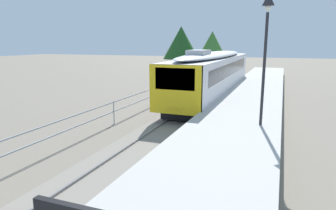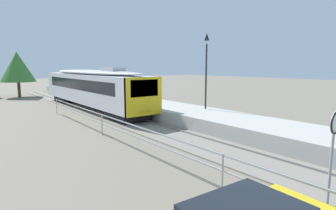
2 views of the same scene
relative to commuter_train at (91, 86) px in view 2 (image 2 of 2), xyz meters
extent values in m
plane|color=slate|center=(-3.00, -8.49, -2.14)|extent=(160.00, 160.00, 0.00)
cube|color=gray|center=(0.00, -8.49, -2.11)|extent=(3.20, 60.00, 0.06)
cube|color=slate|center=(-0.72, -8.49, -2.04)|extent=(0.08, 60.00, 0.08)
cube|color=slate|center=(0.72, -8.49, -2.04)|extent=(0.08, 60.00, 0.08)
cube|color=silver|center=(0.00, 0.11, -0.18)|extent=(2.80, 18.09, 2.55)
cube|color=yellow|center=(0.00, -8.84, -0.18)|extent=(2.80, 0.24, 2.55)
cube|color=black|center=(0.00, -8.92, 0.38)|extent=(2.13, 0.08, 1.12)
cube|color=black|center=(0.00, 0.11, 0.23)|extent=(2.82, 15.19, 0.92)
ellipsoid|color=#B2B5BA|center=(0.00, 0.11, 1.28)|extent=(2.69, 17.37, 0.44)
cube|color=#B2B5BA|center=(0.00, -4.42, 1.56)|extent=(1.10, 2.20, 0.36)
cube|color=#EAE5C6|center=(0.00, -8.91, -1.17)|extent=(1.00, 0.10, 0.20)
cube|color=black|center=(0.00, -6.54, -1.73)|extent=(2.24, 3.20, 0.55)
cube|color=black|center=(0.00, 6.75, -1.73)|extent=(2.24, 3.20, 0.55)
cube|color=#B7B5AD|center=(3.25, -8.49, -1.69)|extent=(3.90, 60.00, 0.90)
cylinder|color=#232328|center=(4.36, -10.28, 1.06)|extent=(0.12, 0.12, 4.60)
pyramid|color=#232328|center=(4.36, -10.28, 3.86)|extent=(0.34, 0.34, 0.50)
sphere|color=silver|center=(4.36, -10.28, 3.54)|extent=(0.24, 0.24, 0.24)
cylinder|color=#9EA0A5|center=(-2.00, -21.06, -1.04)|extent=(0.07, 0.07, 2.20)
cylinder|color=white|center=(-2.00, -21.08, 0.36)|extent=(0.60, 0.03, 0.60)
torus|color=black|center=(-2.00, -21.10, 0.36)|extent=(0.61, 0.05, 0.61)
cube|color=#9EA0A5|center=(-3.30, -18.49, -0.94)|extent=(0.05, 36.00, 0.05)
cube|color=#9EA0A5|center=(-3.30, -18.49, -1.45)|extent=(0.05, 36.00, 0.05)
cylinder|color=#9EA0A5|center=(-3.30, -18.49, -1.52)|extent=(0.06, 0.06, 1.25)
cylinder|color=#9EA0A5|center=(-3.30, -9.49, -1.52)|extent=(0.06, 0.06, 1.25)
cylinder|color=#9EA0A5|center=(-3.30, -0.49, -1.52)|extent=(0.06, 0.06, 1.25)
cylinder|color=brown|center=(-3.55, 15.11, -1.14)|extent=(0.36, 0.36, 1.99)
cone|color=#38702D|center=(-3.55, 15.11, 1.75)|extent=(4.20, 4.20, 3.79)
camera|label=1|loc=(5.07, -23.12, 2.18)|focal=31.93mm
camera|label=2|loc=(-9.62, -23.81, 1.80)|focal=28.78mm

